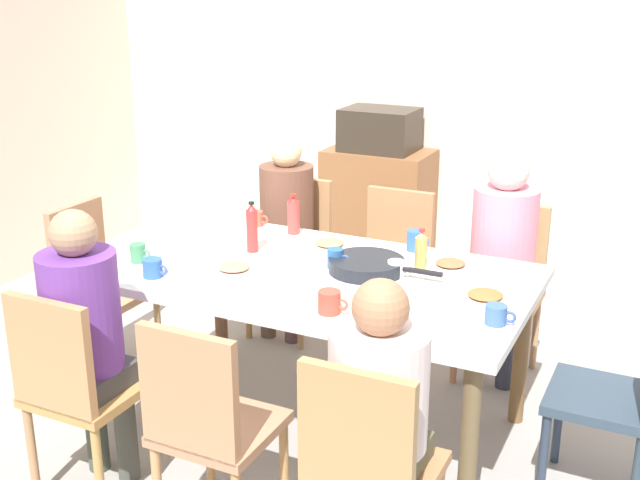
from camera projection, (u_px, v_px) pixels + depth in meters
ground_plane at (320, 423)px, 3.75m from camera, size 6.54×6.54×0.00m
wall_back at (467, 89)px, 5.23m from camera, size 5.69×0.12×2.60m
dining_table at (320, 289)px, 3.53m from camera, size 1.85×1.07×0.76m
chair_0 at (294, 246)px, 4.62m from camera, size 0.40×0.40×0.90m
person_0 at (286, 219)px, 4.48m from camera, size 0.30×0.30×1.17m
chair_1 at (207, 421)px, 2.81m from camera, size 0.40×0.40×0.90m
chair_2 at (393, 262)px, 4.37m from camera, size 0.40×0.40×0.90m
chair_3 at (504, 280)px, 4.11m from camera, size 0.40×0.40×0.90m
person_3 at (503, 245)px, 3.96m from camera, size 0.32×0.32×1.21m
chair_4 at (367, 466)px, 2.55m from camera, size 0.40×0.40×0.90m
person_4 at (379, 405)px, 2.57m from camera, size 0.33×0.33×1.13m
chair_5 at (95, 279)px, 4.13m from camera, size 0.40×0.40×0.90m
chair_6 at (74, 384)px, 3.06m from camera, size 0.40×0.40×0.90m
person_6 at (85, 328)px, 3.08m from camera, size 0.30×0.30×1.19m
chair_7 at (624, 386)px, 3.05m from camera, size 0.40×0.40×0.90m
plate_0 at (485, 298)px, 3.19m from camera, size 0.26×0.26×0.04m
plate_1 at (234, 270)px, 3.50m from camera, size 0.25×0.25×0.04m
plate_2 at (329, 245)px, 3.81m from camera, size 0.25×0.25×0.04m
plate_3 at (450, 266)px, 3.54m from camera, size 0.24×0.24×0.04m
bowl_0 at (383, 299)px, 3.11m from camera, size 0.18×0.18×0.08m
serving_pan at (367, 265)px, 3.50m from camera, size 0.52×0.34×0.06m
cup_0 at (330, 302)px, 3.07m from camera, size 0.12×0.09×0.09m
cup_1 at (336, 258)px, 3.55m from camera, size 0.11×0.07×0.09m
cup_2 at (257, 219)px, 4.15m from camera, size 0.11×0.07×0.08m
cup_3 at (397, 269)px, 3.45m from camera, size 0.11×0.07×0.07m
cup_4 at (415, 241)px, 3.77m from camera, size 0.11×0.08×0.10m
cup_5 at (497, 315)px, 2.97m from camera, size 0.12×0.08×0.08m
cup_6 at (153, 268)px, 3.44m from camera, size 0.12×0.09×0.08m
cup_7 at (139, 253)px, 3.62m from camera, size 0.11×0.07×0.09m
bottle_0 at (252, 228)px, 3.73m from camera, size 0.05×0.05×0.24m
bottle_1 at (421, 251)px, 3.51m from camera, size 0.05×0.05×0.19m
bottle_2 at (293, 215)px, 4.00m from camera, size 0.06×0.06×0.21m
side_cabinet at (378, 215)px, 5.45m from camera, size 0.70×0.44×0.90m
microwave at (380, 130)px, 5.26m from camera, size 0.48×0.36×0.28m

